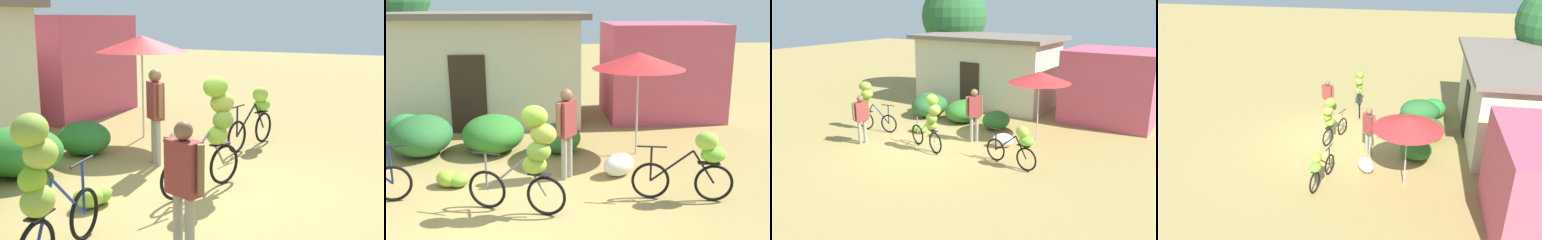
# 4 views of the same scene
# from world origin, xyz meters

# --- Properties ---
(ground_plane) EXTENTS (60.00, 60.00, 0.00)m
(ground_plane) POSITION_xyz_m (0.00, 0.00, 0.00)
(ground_plane) COLOR #9D874C
(building_low) EXTENTS (6.24, 3.40, 3.00)m
(building_low) POSITION_xyz_m (-1.50, 6.32, 1.52)
(building_low) COLOR beige
(building_low) RESTS_ON ground
(hedge_bush_front_left) EXTENTS (0.95, 1.01, 0.78)m
(hedge_bush_front_left) POSITION_xyz_m (-2.79, 3.75, 0.39)
(hedge_bush_front_left) COLOR #2B8937
(hedge_bush_front_left) RESTS_ON ground
(hedge_bush_front_right) EXTENTS (1.33, 1.58, 0.87)m
(hedge_bush_front_right) POSITION_xyz_m (-2.31, 3.21, 0.44)
(hedge_bush_front_right) COLOR #2B6730
(hedge_bush_front_right) RESTS_ON ground
(hedge_bush_mid) EXTENTS (1.38, 1.59, 0.82)m
(hedge_bush_mid) POSITION_xyz_m (-0.76, 3.33, 0.41)
(hedge_bush_mid) COLOR #317B2B
(hedge_bush_mid) RESTS_ON ground
(hedge_bush_by_door) EXTENTS (0.95, 1.06, 0.65)m
(hedge_bush_by_door) POSITION_xyz_m (0.72, 3.13, 0.33)
(hedge_bush_by_door) COLOR #2D722D
(hedge_bush_by_door) RESTS_ON ground
(market_umbrella) EXTENTS (1.99, 1.99, 2.25)m
(market_umbrella) POSITION_xyz_m (2.40, 2.83, 2.08)
(market_umbrella) COLOR beige
(market_umbrella) RESTS_ON ground
(bicycle_leftmost) EXTENTS (1.58, 0.51, 1.72)m
(bicycle_leftmost) POSITION_xyz_m (-2.98, 0.61, 1.03)
(bicycle_leftmost) COLOR black
(bicycle_leftmost) RESTS_ON ground
(bicycle_near_pile) EXTENTS (1.58, 0.67, 1.76)m
(bicycle_near_pile) POSITION_xyz_m (0.17, 0.09, 1.05)
(bicycle_near_pile) COLOR black
(bicycle_near_pile) RESTS_ON ground
(bicycle_center_loaded) EXTENTS (1.68, 0.45, 1.21)m
(bicycle_center_loaded) POSITION_xyz_m (2.93, 0.36, 0.71)
(bicycle_center_loaded) COLOR black
(bicycle_center_loaded) RESTS_ON ground
(banana_pile_on_ground) EXTENTS (0.72, 0.55, 0.30)m
(banana_pile_on_ground) POSITION_xyz_m (-1.33, 1.32, 0.14)
(banana_pile_on_ground) COLOR #98C632
(banana_pile_on_ground) RESTS_ON ground
(produce_sack) EXTENTS (0.83, 0.75, 0.44)m
(produce_sack) POSITION_xyz_m (1.81, 1.59, 0.22)
(produce_sack) COLOR silver
(produce_sack) RESTS_ON ground
(person_vendor) EXTENTS (0.31, 0.56, 1.57)m
(person_vendor) POSITION_xyz_m (-2.10, -0.55, 0.95)
(person_vendor) COLOR gray
(person_vendor) RESTS_ON ground
(person_bystander) EXTENTS (0.41, 0.47, 1.74)m
(person_bystander) POSITION_xyz_m (0.79, 1.54, 1.07)
(person_bystander) COLOR gray
(person_bystander) RESTS_ON ground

